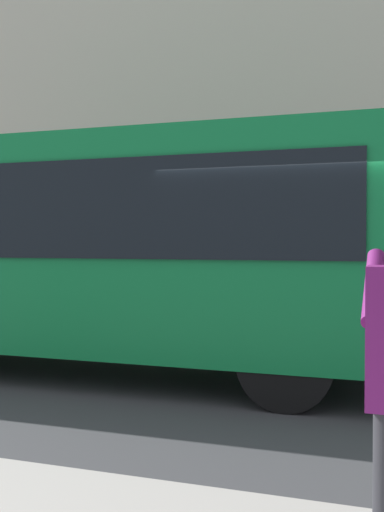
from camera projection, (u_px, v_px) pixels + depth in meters
The scene contains 3 objects.
ground_plane at pixel (292, 389), 7.42m from camera, with size 60.00×60.00×0.00m, color #38383A.
building_facade_far at pixel (351, 46), 13.68m from camera, with size 28.00×1.55×12.00m.
red_bus at pixel (79, 246), 8.44m from camera, with size 9.05×2.54×3.08m.
Camera 1 is at (-1.34, 7.35, 1.75)m, focal length 44.13 mm.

